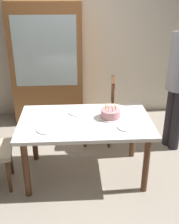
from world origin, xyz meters
name	(u,v)px	position (x,y,z in m)	size (l,w,h in m)	color
ground	(85,173)	(0.00, 0.00, 0.00)	(6.40, 6.40, 0.00)	#9E9384
back_wall	(80,38)	(0.00, 1.85, 1.30)	(6.40, 0.10, 2.60)	silver
dining_table	(85,128)	(0.00, 0.00, 0.64)	(1.48, 0.89, 0.73)	white
birthday_cake	(110,114)	(0.29, 0.04, 0.78)	(0.28, 0.28, 0.17)	silver
plate_near_celebrant	(47,129)	(-0.41, -0.20, 0.74)	(0.22, 0.22, 0.01)	white
plate_far_side	(78,112)	(-0.07, 0.20, 0.74)	(0.22, 0.22, 0.01)	white
plate_near_guest	(128,127)	(0.45, -0.20, 0.74)	(0.22, 0.22, 0.01)	white
fork_near_celebrant	(32,130)	(-0.57, -0.20, 0.73)	(0.18, 0.02, 0.01)	silver
fork_far_side	(64,113)	(-0.23, 0.18, 0.73)	(0.18, 0.02, 0.01)	silver
fork_near_guest	(112,127)	(0.29, -0.18, 0.73)	(0.18, 0.02, 0.01)	silver
chair_spindle_back	(100,113)	(0.25, 0.76, 0.46)	(0.49, 0.49, 0.95)	beige
person_guest	(179,77)	(1.24, 0.56, 1.02)	(0.32, 0.32, 1.78)	#262328
china_cabinet	(47,64)	(-0.53, 1.56, 0.95)	(1.10, 0.45, 1.90)	brown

